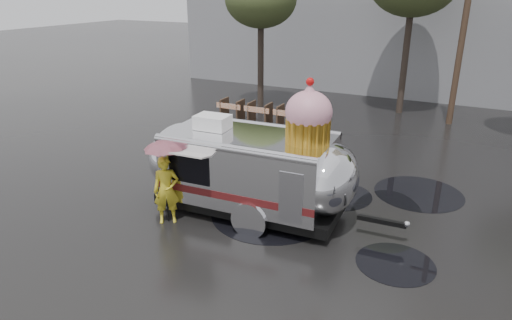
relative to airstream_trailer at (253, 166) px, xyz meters
The scene contains 7 objects.
ground 2.81m from the airstream_trailer, 45.51° to the right, with size 120.00×120.00×0.00m, color black.
puddles 3.42m from the airstream_trailer, ahead, with size 9.38×9.82×0.01m.
utility_pole 13.36m from the airstream_trailer, 71.16° to the left, with size 1.60×0.28×9.00m.
barricade_row 9.15m from the airstream_trailer, 115.09° to the left, with size 4.30×0.80×1.00m.
airstream_trailer is the anchor object (origin of this frame).
person_left 2.45m from the airstream_trailer, 140.67° to the right, with size 0.69×0.46×1.90m, color gold.
umbrella_pink 2.46m from the airstream_trailer, 140.67° to the right, with size 1.25×1.25×2.40m.
Camera 1 is at (3.70, -8.76, 6.17)m, focal length 32.00 mm.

